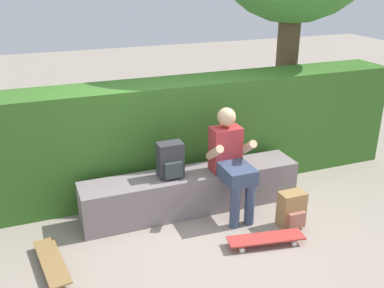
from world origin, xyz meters
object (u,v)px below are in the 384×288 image
Objects in this scene: person_skater at (231,159)px; skateboard_near_person at (266,238)px; backpack_on_ground at (292,210)px; bench_main at (192,191)px; skateboard_beside_bench at (52,262)px; backpack_on_bench at (170,161)px.

skateboard_near_person is at bearing -85.37° from person_skater.
skateboard_near_person is 2.06× the size of backpack_on_ground.
bench_main is 2.09× the size of person_skater.
skateboard_near_person and skateboard_beside_bench have the same top height.
person_skater reaches higher than backpack_on_bench.
bench_main is 3.13× the size of skateboard_near_person.
skateboard_beside_bench is 2.05× the size of backpack_on_bench.
backpack_on_bench is 1.44m from backpack_on_ground.
person_skater is 0.95m from skateboard_near_person.
person_skater is 3.07× the size of backpack_on_ground.
bench_main is at bearing 2.07° from backpack_on_bench.
person_skater reaches higher than skateboard_beside_bench.
person_skater is 1.49× the size of skateboard_near_person.
skateboard_near_person is at bearing -10.80° from skateboard_beside_bench.
backpack_on_ground reaches higher than skateboard_beside_bench.
bench_main is 1.74m from skateboard_beside_bench.
skateboard_beside_bench is at bearing -161.22° from bench_main.
person_skater is (0.38, -0.22, 0.43)m from bench_main.
person_skater reaches higher than bench_main.
person_skater is at bearing -17.79° from backpack_on_bench.
backpack_on_ground is at bearing -3.85° from skateboard_beside_bench.
backpack_on_ground is (0.51, -0.51, -0.48)m from person_skater.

